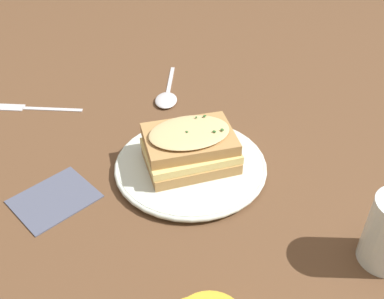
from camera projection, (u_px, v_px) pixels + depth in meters
The scene contains 6 objects.
ground_plane at pixel (187, 168), 0.74m from camera, with size 2.40×2.40×0.00m, color brown.
dinner_plate at pixel (192, 164), 0.74m from camera, with size 0.25×0.25×0.01m.
sandwich at pixel (192, 147), 0.71m from camera, with size 0.17×0.17×0.06m.
fork at pixel (23, 108), 0.88m from camera, with size 0.11×0.17×0.00m.
spoon at pixel (167, 98), 0.90m from camera, with size 0.16×0.11×0.01m.
napkin at pixel (54, 198), 0.68m from camera, with size 0.12×0.10×0.00m, color #4C5166.
Camera 1 is at (0.46, 0.31, 0.49)m, focal length 42.00 mm.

